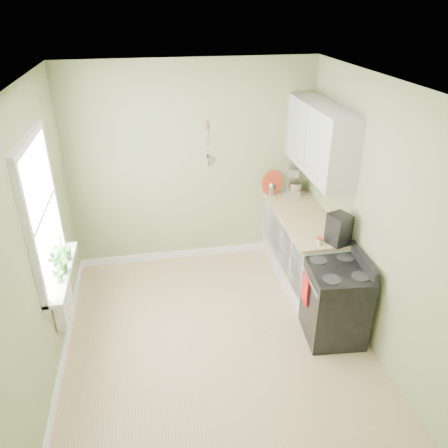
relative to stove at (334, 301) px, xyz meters
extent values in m
cube|color=#A5845B|center=(-1.28, 0.09, -0.44)|extent=(3.20, 3.60, 0.02)
cube|color=white|center=(-1.28, 0.09, 2.28)|extent=(3.20, 3.60, 0.02)
cube|color=#8E9767|center=(-1.28, 1.90, 0.92)|extent=(3.20, 0.02, 2.70)
cube|color=#8E9767|center=(-2.89, 0.09, 0.92)|extent=(0.02, 3.60, 2.70)
cube|color=#8E9767|center=(0.33, 0.09, 0.92)|extent=(0.02, 3.60, 2.70)
cube|color=silver|center=(0.02, 1.09, 0.01)|extent=(0.60, 1.60, 0.87)
cube|color=tan|center=(0.01, 1.09, 0.46)|extent=(0.64, 1.60, 0.04)
cube|color=silver|center=(0.15, 1.19, 1.42)|extent=(0.35, 1.40, 0.80)
cube|color=white|center=(-2.87, 0.39, 1.12)|extent=(0.02, 1.00, 1.30)
cube|color=white|center=(-2.85, 0.39, 1.81)|extent=(0.06, 1.14, 0.07)
cube|color=white|center=(-2.85, 0.39, 0.44)|extent=(0.06, 1.14, 0.07)
cube|color=white|center=(-2.85, 0.39, 1.12)|extent=(0.04, 1.00, 0.04)
cube|color=white|center=(-2.79, 0.39, 0.45)|extent=(0.18, 1.14, 0.04)
cube|color=white|center=(-2.82, 0.34, 0.12)|extent=(0.12, 0.50, 0.35)
cylinder|color=tan|center=(-1.08, 1.87, 1.45)|extent=(0.02, 0.02, 0.10)
cylinder|color=silver|center=(-1.08, 1.87, 1.33)|extent=(0.01, 0.01, 0.16)
cylinder|color=silver|center=(-1.08, 1.87, 0.99)|extent=(0.01, 0.14, 0.14)
cube|color=black|center=(0.00, 0.00, -0.02)|extent=(0.64, 0.73, 0.81)
cube|color=black|center=(0.00, 0.00, 0.40)|extent=(0.64, 0.73, 0.03)
cube|color=black|center=(0.26, 0.00, 0.47)|extent=(0.11, 0.69, 0.13)
cylinder|color=#B2B2B7|center=(-0.30, 0.00, 0.29)|extent=(0.07, 0.56, 0.02)
cube|color=#A01212|center=(-0.30, 0.09, 0.13)|extent=(0.04, 0.20, 0.34)
cube|color=#B2B2B7|center=(0.10, 1.81, 0.52)|extent=(0.31, 0.37, 0.08)
cube|color=#B2B2B7|center=(0.10, 1.94, 0.67)|extent=(0.15, 0.12, 0.23)
cube|color=#B2B2B7|center=(0.10, 1.83, 0.81)|extent=(0.25, 0.35, 0.11)
sphere|color=#B2B2B7|center=(0.10, 1.94, 0.84)|extent=(0.13, 0.13, 0.13)
cylinder|color=silver|center=(0.10, 1.74, 0.59)|extent=(0.18, 0.18, 0.15)
cylinder|color=silver|center=(-0.23, 1.80, 0.55)|extent=(0.10, 0.10, 0.14)
cone|color=silver|center=(-0.23, 1.80, 0.63)|extent=(0.10, 0.10, 0.04)
cylinder|color=silver|center=(-0.30, 1.80, 0.57)|extent=(0.10, 0.03, 0.07)
cube|color=black|center=(0.13, 0.39, 0.66)|extent=(0.26, 0.28, 0.35)
cylinder|color=black|center=(0.10, 0.39, 0.55)|extent=(0.11, 0.11, 0.12)
cylinder|color=red|center=(-0.21, 1.81, 0.65)|extent=(0.35, 0.17, 0.35)
cylinder|color=beige|center=(-0.07, 0.40, 0.52)|extent=(0.07, 0.07, 0.07)
cylinder|color=red|center=(-0.07, 0.40, 0.56)|extent=(0.07, 0.07, 0.01)
imported|color=#366328|center=(-2.78, 0.18, 0.63)|extent=(0.19, 0.20, 0.32)
imported|color=#366328|center=(-2.78, 0.34, 0.62)|extent=(0.22, 0.21, 0.30)
imported|color=#366328|center=(-2.78, 0.59, 0.62)|extent=(0.21, 0.21, 0.31)
camera|label=1|loc=(-1.84, -3.49, 2.90)|focal=35.00mm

